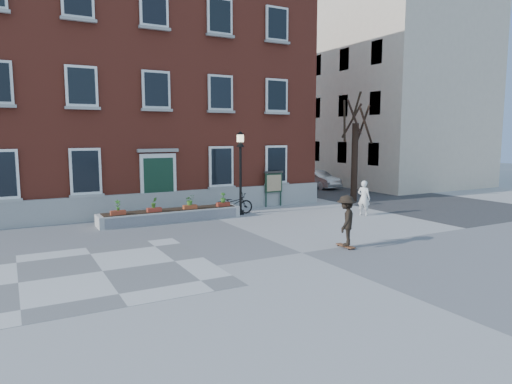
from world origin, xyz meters
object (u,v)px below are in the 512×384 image
bystander (364,198)px  parked_car (318,179)px  skateboarder (346,221)px  notice_board (274,183)px  bicycle (233,204)px  lamp_post (240,161)px

bystander → parked_car: bearing=-51.2°
skateboarder → parked_car: bearing=56.8°
parked_car → notice_board: bearing=-145.5°
bicycle → skateboarder: bearing=-169.4°
bystander → notice_board: notice_board is taller
bystander → notice_board: bearing=2.2°
lamp_post → notice_board: bearing=27.2°
bicycle → parked_car: 12.11m
notice_board → skateboarder: size_ratio=1.05×
parked_car → lamp_post: 12.13m
bystander → lamp_post: bearing=32.9°
bicycle → bystander: bearing=-114.4°
bystander → skateboarder: 6.51m
bicycle → lamp_post: lamp_post is taller
parked_car → notice_board: notice_board is taller
bystander → skateboarder: skateboarder is taller
notice_board → skateboarder: notice_board is taller
bystander → skateboarder: size_ratio=0.92×
bystander → skateboarder: bearing=107.0°
lamp_post → parked_car: bearing=36.0°
bicycle → skateboarder: skateboarder is taller
bicycle → bystander: (5.26, -3.18, 0.31)m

